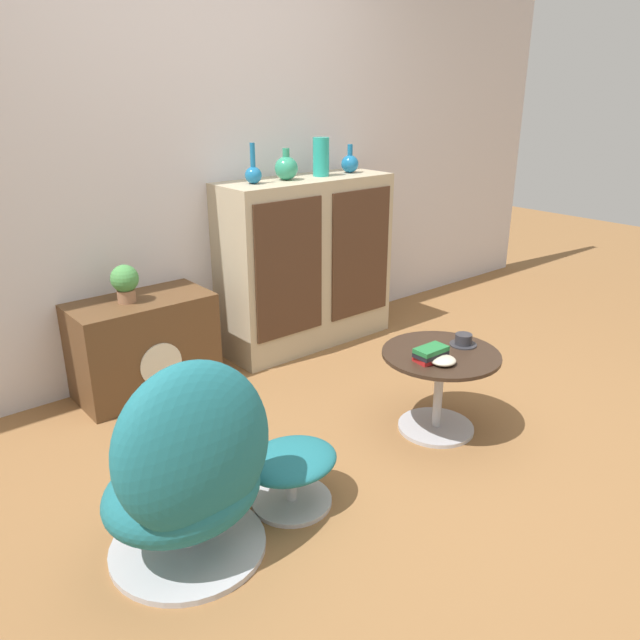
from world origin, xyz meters
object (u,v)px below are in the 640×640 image
at_px(vase_inner_right, 321,157).
at_px(potted_plant, 125,281).
at_px(ottoman, 291,467).
at_px(coffee_table, 439,380).
at_px(egg_chair, 189,472).
at_px(bowl, 443,360).
at_px(tv_console, 144,346).
at_px(vase_rightmost, 350,163).
at_px(vase_inner_left, 286,168).
at_px(book_stack, 431,354).
at_px(sideboard, 306,263).
at_px(vase_leftmost, 253,173).
at_px(teacup, 463,341).

bearing_deg(vase_inner_right, potted_plant, 179.74).
xyz_separation_m(ottoman, coffee_table, (0.92, 0.01, 0.10)).
height_order(egg_chair, bowl, egg_chair).
bearing_deg(egg_chair, tv_console, 71.37).
height_order(tv_console, vase_rightmost, vase_rightmost).
relative_size(egg_chair, vase_rightmost, 4.45).
bearing_deg(vase_inner_left, egg_chair, -137.18).
xyz_separation_m(vase_inner_left, book_stack, (-0.19, -1.35, -0.71)).
bearing_deg(bowl, coffee_table, 42.32).
bearing_deg(tv_console, vase_rightmost, -0.20).
xyz_separation_m(egg_chair, vase_rightmost, (1.98, 1.36, 0.79)).
relative_size(vase_inner_right, book_stack, 1.39).
relative_size(coffee_table, vase_rightmost, 3.15).
height_order(vase_inner_right, potted_plant, vase_inner_right).
relative_size(ottoman, potted_plant, 1.95).
xyz_separation_m(egg_chair, potted_plant, (0.39, 1.36, 0.30)).
bearing_deg(sideboard, potted_plant, 179.53).
distance_m(coffee_table, vase_inner_right, 1.66).
bearing_deg(vase_inner_right, ottoman, -133.73).
xyz_separation_m(vase_leftmost, vase_inner_right, (0.51, 0.00, 0.06)).
relative_size(egg_chair, bowl, 6.56).
height_order(vase_inner_left, teacup, vase_inner_left).
distance_m(vase_rightmost, bowl, 1.73).
bearing_deg(book_stack, sideboard, 75.96).
xyz_separation_m(vase_inner_left, vase_rightmost, (0.52, 0.00, -0.01)).
distance_m(egg_chair, teacup, 1.54).
relative_size(sideboard, bowl, 9.48).
xyz_separation_m(tv_console, egg_chair, (-0.46, -1.36, 0.09)).
distance_m(egg_chair, coffee_table, 1.38).
relative_size(vase_leftmost, potted_plant, 1.14).
relative_size(egg_chair, vase_inner_right, 3.41).
distance_m(coffee_table, bowl, 0.21).
distance_m(sideboard, coffee_table, 1.37).
xyz_separation_m(egg_chair, coffee_table, (1.38, 0.03, -0.09)).
height_order(tv_console, vase_inner_left, vase_inner_left).
bearing_deg(tv_console, egg_chair, -108.63).
bearing_deg(teacup, sideboard, 86.95).
bearing_deg(vase_leftmost, tv_console, 179.60).
height_order(vase_leftmost, vase_rightmost, vase_leftmost).
xyz_separation_m(coffee_table, teacup, (0.16, -0.01, 0.17)).
distance_m(vase_leftmost, book_stack, 1.52).
relative_size(vase_leftmost, vase_inner_right, 0.98).
bearing_deg(potted_plant, sideboard, -0.47).
height_order(tv_console, ottoman, tv_console).
bearing_deg(vase_inner_left, vase_rightmost, 0.00).
xyz_separation_m(vase_rightmost, teacup, (-0.44, -1.33, -0.71)).
xyz_separation_m(egg_chair, vase_inner_left, (1.46, 1.36, 0.80)).
bearing_deg(coffee_table, egg_chair, -178.81).
xyz_separation_m(ottoman, vase_leftmost, (0.76, 1.33, 0.98)).
relative_size(vase_rightmost, bowl, 1.48).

